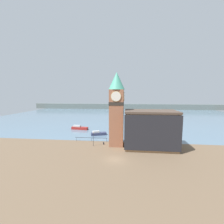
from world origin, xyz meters
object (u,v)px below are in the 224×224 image
object	(u,v)px
clock_tower	(117,107)
boat_far	(79,128)
mooring_bollard_near	(104,143)
boat_near	(98,133)
lamp_post	(93,136)
pier_building	(150,129)

from	to	relation	value
clock_tower	boat_far	distance (m)	25.83
boat_far	mooring_bollard_near	xyz separation A→B (m)	(12.79, -17.03, -0.28)
mooring_bollard_near	boat_near	bearing A→B (deg)	110.01
boat_far	lamp_post	size ratio (longest dim) A/B	1.72
boat_far	lamp_post	distance (m)	21.25
boat_near	boat_far	distance (m)	11.94
boat_near	clock_tower	bearing A→B (deg)	-72.90
boat_near	boat_far	size ratio (longest dim) A/B	0.81
pier_building	boat_near	size ratio (longest dim) A/B	2.41
clock_tower	pier_building	xyz separation A→B (m)	(9.04, -1.17, -5.64)
clock_tower	pier_building	world-z (taller)	clock_tower
boat_near	mooring_bollard_near	world-z (taller)	boat_near
pier_building	mooring_bollard_near	world-z (taller)	pier_building
clock_tower	mooring_bollard_near	world-z (taller)	clock_tower
boat_far	clock_tower	bearing A→B (deg)	-38.83
pier_building	clock_tower	bearing A→B (deg)	172.62
clock_tower	boat_far	xyz separation A→B (m)	(-16.47, 17.20, -10.00)
pier_building	mooring_bollard_near	bearing A→B (deg)	174.01
boat_near	boat_far	xyz separation A→B (m)	(-9.31, 7.47, 0.08)
mooring_bollard_near	lamp_post	xyz separation A→B (m)	(-2.64, -1.51, 2.43)
clock_tower	mooring_bollard_near	bearing A→B (deg)	177.44
boat_near	mooring_bollard_near	xyz separation A→B (m)	(3.48, -9.56, -0.19)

